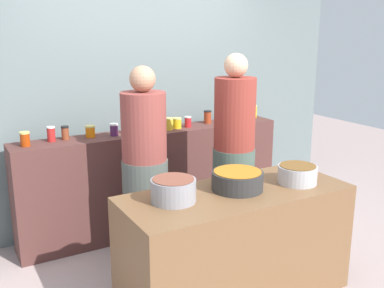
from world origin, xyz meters
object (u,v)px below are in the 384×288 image
at_px(preserve_jar_2, 65,133).
at_px(preserve_jar_7, 169,124).
at_px(cooking_pot_left, 173,190).
at_px(cook_in_cap, 234,168).
at_px(cooking_pot_right, 297,174).
at_px(cook_with_tongs, 145,178).
at_px(preserve_jar_9, 188,122).
at_px(preserve_jar_4, 114,130).
at_px(preserve_jar_11, 237,116).
at_px(preserve_jar_13, 254,111).
at_px(preserve_jar_0, 25,139).
at_px(cooking_pot_center, 237,180).
at_px(preserve_jar_3, 90,131).
at_px(preserve_jar_10, 208,117).
at_px(preserve_jar_1, 51,134).
at_px(preserve_jar_8, 177,123).
at_px(preserve_jar_5, 131,128).
at_px(preserve_jar_12, 244,112).
at_px(preserve_jar_6, 152,126).

height_order(preserve_jar_2, preserve_jar_7, preserve_jar_2).
bearing_deg(cooking_pot_left, cook_in_cap, 30.56).
xyz_separation_m(cooking_pot_right, cook_with_tongs, (-0.87, 0.89, -0.14)).
bearing_deg(preserve_jar_2, preserve_jar_9, -3.80).
relative_size(preserve_jar_4, cook_in_cap, 0.06).
bearing_deg(preserve_jar_11, preserve_jar_13, 15.61).
relative_size(preserve_jar_13, cooking_pot_right, 0.47).
bearing_deg(preserve_jar_0, preserve_jar_7, -1.68).
bearing_deg(preserve_jar_9, preserve_jar_11, 0.21).
distance_m(cooking_pot_center, cooking_pot_right, 0.49).
bearing_deg(preserve_jar_3, preserve_jar_10, 0.18).
distance_m(preserve_jar_1, preserve_jar_8, 1.22).
xyz_separation_m(preserve_jar_2, preserve_jar_5, (0.60, -0.07, -0.01)).
relative_size(preserve_jar_1, preserve_jar_11, 1.30).
relative_size(preserve_jar_4, preserve_jar_5, 1.06).
bearing_deg(preserve_jar_7, preserve_jar_4, 176.28).
distance_m(preserve_jar_1, preserve_jar_5, 0.72).
height_order(preserve_jar_2, preserve_jar_13, preserve_jar_13).
distance_m(cooking_pot_center, cook_with_tongs, 0.88).
relative_size(preserve_jar_5, cook_in_cap, 0.06).
distance_m(preserve_jar_0, preserve_jar_4, 0.79).
bearing_deg(preserve_jar_13, preserve_jar_4, -177.44).
relative_size(preserve_jar_4, preserve_jar_12, 0.82).
bearing_deg(preserve_jar_6, preserve_jar_9, 2.03).
height_order(preserve_jar_10, preserve_jar_12, preserve_jar_12).
xyz_separation_m(preserve_jar_7, cooking_pot_left, (-0.63, -1.30, -0.16)).
bearing_deg(preserve_jar_5, cook_in_cap, -53.90).
bearing_deg(preserve_jar_12, cook_with_tongs, -156.34).
height_order(preserve_jar_2, preserve_jar_5, preserve_jar_2).
xyz_separation_m(preserve_jar_11, cooking_pot_center, (-0.95, -1.35, -0.16)).
height_order(preserve_jar_5, preserve_jar_13, preserve_jar_13).
relative_size(preserve_jar_4, preserve_jar_11, 1.12).
bearing_deg(cooking_pot_center, preserve_jar_6, 92.75).
height_order(preserve_jar_0, preserve_jar_2, same).
xyz_separation_m(preserve_jar_0, preserve_jar_9, (1.57, -0.01, -0.01)).
height_order(cooking_pot_left, cook_in_cap, cook_in_cap).
distance_m(preserve_jar_1, cooking_pot_center, 1.75).
height_order(cooking_pot_center, cook_with_tongs, cook_with_tongs).
bearing_deg(preserve_jar_11, preserve_jar_4, 179.81).
bearing_deg(cook_in_cap, cooking_pot_center, -122.42).
bearing_deg(cook_with_tongs, preserve_jar_0, 145.46).
height_order(preserve_jar_5, preserve_jar_8, preserve_jar_5).
height_order(preserve_jar_4, cooking_pot_center, preserve_jar_4).
distance_m(preserve_jar_5, cooking_pot_left, 1.36).
distance_m(cook_with_tongs, cook_in_cap, 0.77).
distance_m(preserve_jar_3, preserve_jar_4, 0.22).
relative_size(preserve_jar_3, cooking_pot_right, 0.36).
height_order(preserve_jar_10, cook_in_cap, cook_in_cap).
bearing_deg(preserve_jar_1, cooking_pot_left, -70.94).
bearing_deg(cook_in_cap, preserve_jar_13, 45.24).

